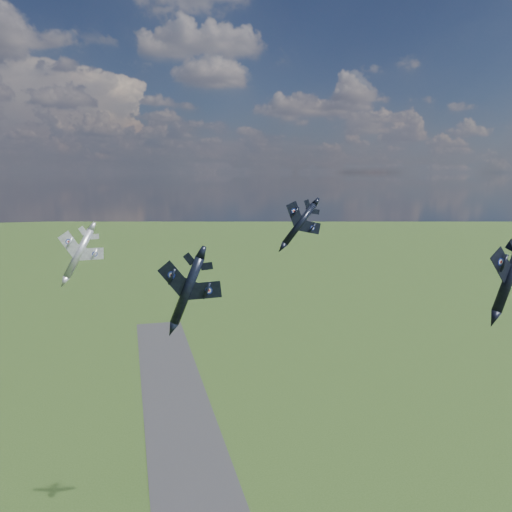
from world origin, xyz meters
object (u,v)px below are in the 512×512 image
object	(u,v)px
jet_left_silver	(79,253)
jet_high_navy	(299,224)
jet_right_navy	(509,277)
jet_lead_navy	(187,290)

from	to	relation	value
jet_left_silver	jet_high_navy	bearing A→B (deg)	-5.65
jet_right_navy	jet_lead_navy	bearing A→B (deg)	143.09
jet_lead_navy	jet_high_navy	size ratio (longest dim) A/B	0.95
jet_high_navy	jet_left_silver	size ratio (longest dim) A/B	1.17
jet_lead_navy	jet_right_navy	world-z (taller)	jet_right_navy
jet_lead_navy	jet_right_navy	size ratio (longest dim) A/B	1.11
jet_lead_navy	jet_high_navy	xyz separation A→B (m)	(30.01, 34.98, 5.71)
jet_lead_navy	jet_left_silver	bearing A→B (deg)	144.61
jet_lead_navy	jet_left_silver	xyz separation A→B (m)	(-17.19, 23.03, 2.67)
jet_lead_navy	jet_left_silver	size ratio (longest dim) A/B	1.12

